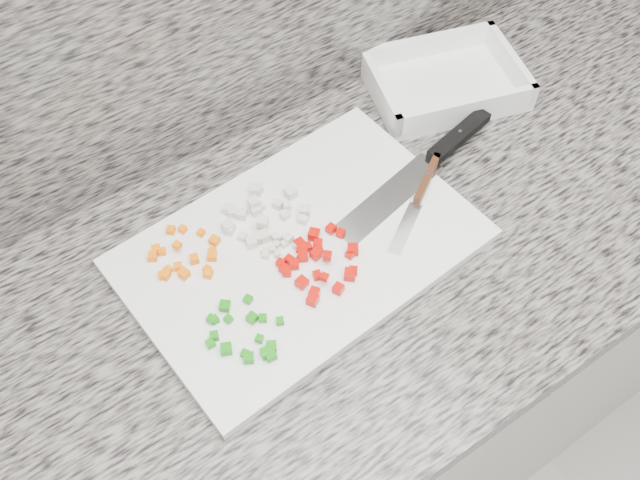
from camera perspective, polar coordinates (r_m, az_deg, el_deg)
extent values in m
cube|color=beige|center=(1.44, 1.10, -11.84)|extent=(3.92, 0.62, 0.86)
cube|color=slate|center=(1.05, 1.49, -1.93)|extent=(3.96, 0.64, 0.04)
cube|color=white|center=(1.03, -1.55, -0.68)|extent=(0.51, 0.36, 0.02)
cube|color=orange|center=(1.00, -8.94, -2.66)|extent=(0.02, 0.02, 0.01)
cube|color=orange|center=(1.01, -11.31, -2.11)|extent=(0.01, 0.01, 0.01)
cube|color=orange|center=(1.01, -9.01, -2.33)|extent=(0.01, 0.01, 0.01)
cube|color=orange|center=(1.03, -12.52, -0.90)|extent=(0.01, 0.01, 0.01)
cube|color=orange|center=(1.05, -11.85, 0.80)|extent=(0.02, 0.02, 0.01)
cube|color=orange|center=(1.01, -12.27, -2.75)|extent=(0.02, 0.02, 0.01)
cube|color=orange|center=(1.03, -13.25, -1.28)|extent=(0.02, 0.02, 0.01)
cube|color=orange|center=(1.04, -12.96, -0.74)|extent=(0.01, 0.01, 0.01)
cube|color=orange|center=(1.02, -10.02, -1.51)|extent=(0.02, 0.02, 0.01)
cube|color=orange|center=(1.03, -8.44, -0.03)|extent=(0.02, 0.02, 0.01)
cube|color=orange|center=(1.02, -8.60, -0.85)|extent=(0.01, 0.01, 0.01)
cube|color=orange|center=(1.05, -10.93, 0.86)|extent=(0.01, 0.01, 0.01)
cube|color=orange|center=(1.02, -11.36, -0.41)|extent=(0.01, 0.01, 0.01)
cube|color=orange|center=(1.01, -12.07, -2.34)|extent=(0.01, 0.01, 0.01)
cube|color=orange|center=(1.02, -8.63, -1.26)|extent=(0.02, 0.02, 0.01)
cube|color=orange|center=(1.01, -12.52, -2.76)|extent=(0.01, 0.01, 0.01)
cube|color=orange|center=(1.00, -10.83, -2.66)|extent=(0.02, 0.02, 0.01)
cube|color=orange|center=(1.04, -9.50, 0.58)|extent=(0.01, 0.01, 0.01)
cube|color=beige|center=(1.04, -7.35, 1.09)|extent=(0.02, 0.02, 0.01)
cube|color=beige|center=(1.03, -4.61, 1.43)|extent=(0.02, 0.02, 0.02)
cube|color=beige|center=(1.06, -6.97, 2.23)|extent=(0.02, 0.02, 0.01)
cube|color=beige|center=(1.05, -6.29, 2.05)|extent=(0.02, 0.02, 0.01)
cube|color=beige|center=(1.08, -4.88, 4.17)|extent=(0.02, 0.02, 0.01)
cube|color=beige|center=(1.02, -4.97, 0.21)|extent=(0.02, 0.02, 0.01)
cube|color=beige|center=(1.05, -5.34, 3.00)|extent=(0.02, 0.02, 0.01)
cube|color=beige|center=(1.06, -3.37, 2.87)|extent=(0.02, 0.02, 0.01)
cube|color=beige|center=(1.06, -4.83, 2.68)|extent=(0.01, 0.01, 0.01)
cube|color=beige|center=(1.06, -5.19, 2.42)|extent=(0.02, 0.02, 0.01)
cube|color=beige|center=(1.04, -7.27, 0.81)|extent=(0.02, 0.02, 0.01)
cube|color=beige|center=(1.04, -1.50, 1.71)|extent=(0.01, 0.01, 0.01)
cube|color=beige|center=(1.04, -1.33, 1.63)|extent=(0.02, 0.02, 0.01)
cube|color=beige|center=(1.06, -2.65, 2.73)|extent=(0.02, 0.02, 0.01)
cube|color=beige|center=(1.06, -7.35, 2.49)|extent=(0.02, 0.02, 0.01)
cube|color=beige|center=(1.05, -1.23, 2.40)|extent=(0.02, 0.02, 0.01)
cube|color=beige|center=(1.07, -2.36, 3.80)|extent=(0.02, 0.02, 0.01)
cube|color=beige|center=(1.03, -3.57, 0.28)|extent=(0.01, 0.01, 0.01)
cube|color=beige|center=(1.02, -4.49, 0.31)|extent=(0.02, 0.02, 0.01)
cube|color=beige|center=(1.02, -2.58, 0.11)|extent=(0.02, 0.02, 0.01)
cube|color=beige|center=(1.02, -5.49, -0.14)|extent=(0.02, 0.02, 0.01)
cube|color=beige|center=(1.08, -5.18, 4.03)|extent=(0.02, 0.02, 0.01)
cube|color=beige|center=(1.03, -6.21, 0.29)|extent=(0.02, 0.02, 0.01)
cube|color=beige|center=(1.05, -2.81, 2.02)|extent=(0.01, 0.01, 0.01)
cube|color=#14810B|center=(0.95, -3.22, -6.48)|extent=(0.01, 0.01, 0.01)
cube|color=#14810B|center=(0.97, -5.78, -4.73)|extent=(0.01, 0.01, 0.01)
cube|color=#14810B|center=(0.96, -4.59, -6.25)|extent=(0.01, 0.01, 0.01)
cube|color=#14810B|center=(0.96, -5.45, -6.22)|extent=(0.02, 0.02, 0.01)
cube|color=#14810B|center=(0.93, -4.36, -9.00)|extent=(0.01, 0.01, 0.01)
cube|color=#14810B|center=(0.96, -8.67, -6.26)|extent=(0.02, 0.02, 0.01)
cube|color=#14810B|center=(0.94, -7.51, -8.63)|extent=(0.02, 0.02, 0.01)
cube|color=#14810B|center=(0.93, -5.73, -9.35)|extent=(0.02, 0.02, 0.01)
cube|color=#14810B|center=(0.95, -8.45, -7.61)|extent=(0.01, 0.01, 0.01)
cube|color=#14810B|center=(0.95, -8.76, -8.18)|extent=(0.01, 0.01, 0.01)
cube|color=#14810B|center=(0.96, -7.34, -6.28)|extent=(0.01, 0.01, 0.01)
cube|color=#14810B|center=(0.93, -6.02, -9.02)|extent=(0.01, 0.01, 0.01)
cube|color=#14810B|center=(0.97, -7.62, -5.24)|extent=(0.02, 0.02, 0.01)
cube|color=#14810B|center=(0.93, -3.92, -8.50)|extent=(0.02, 0.02, 0.01)
cube|color=#14810B|center=(0.96, -8.41, -6.33)|extent=(0.01, 0.01, 0.01)
cube|color=#14810B|center=(0.94, -4.87, -7.88)|extent=(0.01, 0.01, 0.01)
cube|color=#14810B|center=(0.93, -3.98, -9.16)|extent=(0.02, 0.02, 0.01)
cube|color=#C40902|center=(0.99, 0.59, -1.27)|extent=(0.02, 0.02, 0.01)
cube|color=#C40902|center=(1.02, -0.16, -0.26)|extent=(0.02, 0.02, 0.01)
cube|color=#C40902|center=(1.03, 1.67, 0.55)|extent=(0.02, 0.02, 0.01)
cube|color=#C40902|center=(0.99, -2.67, -2.55)|extent=(0.02, 0.02, 0.01)
cube|color=#C40902|center=(0.97, -0.45, -4.20)|extent=(0.02, 0.02, 0.01)
cube|color=#C40902|center=(1.02, -0.48, 0.44)|extent=(0.02, 0.02, 0.01)
cube|color=#C40902|center=(0.99, 2.66, -2.48)|extent=(0.02, 0.02, 0.01)
cube|color=#C40902|center=(1.01, 2.64, -0.76)|extent=(0.02, 0.02, 0.01)
cube|color=#C40902|center=(0.99, -2.86, -2.32)|extent=(0.02, 0.02, 0.01)
cube|color=#C40902|center=(1.00, -2.07, -1.95)|extent=(0.02, 0.02, 0.01)
cube|color=#C40902|center=(1.00, -2.49, -1.56)|extent=(0.01, 0.01, 0.01)
cube|color=#C40902|center=(1.02, -1.64, -0.26)|extent=(0.01, 0.01, 0.01)
cube|color=#C40902|center=(1.01, 2.41, -1.16)|extent=(0.01, 0.01, 0.01)
cube|color=#C40902|center=(0.97, 1.47, -3.92)|extent=(0.02, 0.02, 0.01)
cube|color=#C40902|center=(1.00, -3.18, -1.84)|extent=(0.01, 0.01, 0.01)
cube|color=#C40902|center=(0.99, 2.40, -2.76)|extent=(0.02, 0.02, 0.01)
cube|color=#C40902|center=(1.00, -1.38, -1.30)|extent=(0.02, 0.02, 0.01)
cube|color=#C40902|center=(0.99, -0.23, -2.84)|extent=(0.01, 0.01, 0.01)
cube|color=#C40902|center=(1.00, -0.35, -1.18)|extent=(0.02, 0.02, 0.01)
cube|color=#C40902|center=(1.01, -1.02, -0.57)|extent=(0.01, 0.01, 0.01)
cube|color=#C40902|center=(1.01, -1.52, -0.79)|extent=(0.02, 0.02, 0.01)
cube|color=#C40902|center=(0.96, -0.59, -4.81)|extent=(0.02, 0.02, 0.01)
cube|color=#C40902|center=(0.98, -1.46, -3.41)|extent=(0.02, 0.02, 0.01)
cube|color=#C40902|center=(1.01, -0.12, -0.77)|extent=(0.02, 0.02, 0.01)
cube|color=#C40902|center=(1.03, 0.90, 0.91)|extent=(0.02, 0.02, 0.01)
cube|color=#C40902|center=(0.97, 0.35, -2.97)|extent=(0.01, 0.01, 0.01)
cube|color=beige|center=(1.01, -3.39, -1.10)|extent=(0.01, 0.01, 0.01)
cube|color=beige|center=(1.02, -1.82, -0.30)|extent=(0.01, 0.01, 0.01)
cube|color=beige|center=(1.02, -2.86, -0.28)|extent=(0.01, 0.01, 0.01)
cube|color=beige|center=(1.02, -1.83, -0.40)|extent=(0.01, 0.01, 0.01)
cube|color=beige|center=(1.01, -3.85, -0.70)|extent=(0.01, 0.01, 0.01)
cube|color=beige|center=(1.01, -4.38, -1.17)|extent=(0.01, 0.01, 0.01)
cube|color=beige|center=(1.02, -4.15, -0.65)|extent=(0.01, 0.01, 0.01)
cube|color=beige|center=(1.00, -3.03, -1.57)|extent=(0.01, 0.01, 0.01)
cube|color=beige|center=(1.01, -2.01, -1.27)|extent=(0.01, 0.01, 0.01)
cube|color=beige|center=(1.02, -3.52, -0.35)|extent=(0.01, 0.01, 0.01)
cube|color=beige|center=(1.01, -4.46, -0.92)|extent=(0.01, 0.01, 0.01)
cube|color=beige|center=(1.00, -2.61, -1.42)|extent=(0.01, 0.01, 0.01)
cube|color=beige|center=(1.03, -3.31, 0.25)|extent=(0.01, 0.01, 0.01)
cube|color=silver|center=(1.08, 5.54, 3.35)|extent=(0.21, 0.09, 0.00)
cube|color=black|center=(1.17, 11.07, 8.21)|extent=(0.14, 0.05, 0.02)
cylinder|color=silver|center=(1.16, 11.14, 8.52)|extent=(0.01, 0.01, 0.00)
cube|color=silver|center=(1.04, 6.82, 0.93)|extent=(0.09, 0.07, 0.00)
cube|color=#431E10|center=(1.10, 8.58, 4.90)|extent=(0.09, 0.06, 0.02)
cylinder|color=silver|center=(1.09, 8.63, 5.20)|extent=(0.01, 0.01, 0.00)
cube|color=white|center=(1.27, 9.89, 11.90)|extent=(0.29, 0.25, 0.01)
cube|color=white|center=(1.31, 8.58, 15.15)|extent=(0.24, 0.09, 0.04)
cube|color=white|center=(1.20, 11.65, 10.16)|extent=(0.24, 0.09, 0.04)
cube|color=white|center=(1.31, 14.97, 13.57)|extent=(0.06, 0.18, 0.04)
cube|color=white|center=(1.21, 4.83, 11.81)|extent=(0.06, 0.18, 0.04)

